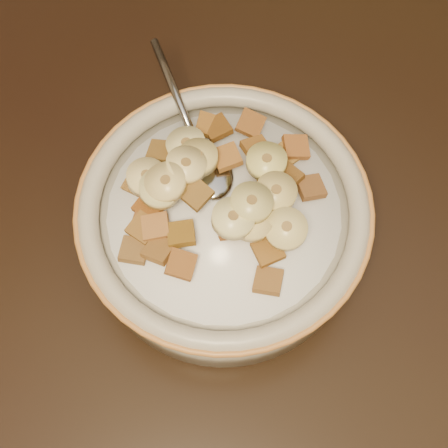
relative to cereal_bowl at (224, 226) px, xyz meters
The scene contains 45 objects.
floor 0.86m from the cereal_bowl, 23.28° to the left, with size 4.00×4.50×0.10m, color #422816.
cereal_bowl is the anchor object (origin of this frame).
milk 0.03m from the cereal_bowl, ahead, with size 0.18×0.18×0.00m, color white.
spoon 0.05m from the cereal_bowl, 150.86° to the left, with size 0.04×0.05×0.01m, color gray.
cereal_square_0 0.07m from the cereal_bowl, 121.61° to the right, with size 0.02×0.02×0.01m, color #98612B.
cereal_square_1 0.06m from the cereal_bowl, 27.82° to the left, with size 0.02×0.02×0.01m, color #945A33.
cereal_square_2 0.05m from the cereal_bowl, 152.74° to the right, with size 0.02×0.02×0.01m, color brown.
cereal_square_3 0.08m from the cereal_bowl, behind, with size 0.02×0.02×0.01m, color brown.
cereal_square_4 0.08m from the cereal_bowl, 159.69° to the right, with size 0.02×0.02×0.01m, color olive.
cereal_square_5 0.05m from the cereal_bowl, 34.37° to the right, with size 0.02×0.02×0.01m, color brown.
cereal_square_6 0.05m from the cereal_bowl, 25.25° to the left, with size 0.02×0.02×0.01m, color brown.
cereal_square_7 0.07m from the cereal_bowl, 84.15° to the right, with size 0.02×0.02×0.01m, color brown.
cereal_square_8 0.07m from the cereal_bowl, 133.09° to the right, with size 0.02×0.02×0.01m, color brown.
cereal_square_9 0.06m from the cereal_bowl, ahead, with size 0.02×0.02×0.01m, color brown.
cereal_square_10 0.09m from the cereal_bowl, 113.09° to the left, with size 0.02×0.02×0.01m, color #93561D.
cereal_square_11 0.09m from the cereal_bowl, 82.07° to the left, with size 0.02×0.02×0.01m, color brown.
cereal_square_12 0.06m from the cereal_bowl, 126.18° to the left, with size 0.02×0.02×0.01m, color #9C5D26.
cereal_square_13 0.08m from the cereal_bowl, 83.54° to the left, with size 0.02×0.02×0.01m, color olive.
cereal_square_14 0.06m from the cereal_bowl, 168.87° to the left, with size 0.02×0.02×0.01m, color brown.
cereal_square_15 0.08m from the cereal_bowl, 113.97° to the right, with size 0.02×0.02×0.01m, color brown.
cereal_square_16 0.05m from the cereal_bowl, ahead, with size 0.02×0.02×0.01m, color brown.
cereal_square_17 0.06m from the cereal_bowl, 64.63° to the left, with size 0.02×0.02×0.01m, color brown.
cereal_square_18 0.07m from the cereal_bowl, 65.57° to the left, with size 0.02×0.02×0.01m, color brown.
cereal_square_19 0.07m from the cereal_bowl, 102.86° to the left, with size 0.02×0.02×0.01m, color brown.
cereal_square_20 0.06m from the cereal_bowl, 103.42° to the right, with size 0.02×0.02×0.01m, color #8A611B.
cereal_square_21 0.07m from the cereal_bowl, 159.68° to the right, with size 0.02×0.02×0.01m, color brown.
cereal_square_22 0.08m from the cereal_bowl, 53.96° to the left, with size 0.02×0.02×0.01m, color brown.
cereal_square_23 0.07m from the cereal_bowl, 22.13° to the right, with size 0.02×0.02×0.01m, color brown.
cereal_square_24 0.08m from the cereal_bowl, 133.83° to the left, with size 0.02×0.02×0.01m, color brown.
cereal_square_25 0.07m from the cereal_bowl, 103.95° to the right, with size 0.02×0.02×0.01m, color brown.
cereal_square_26 0.08m from the cereal_bowl, 138.59° to the left, with size 0.02×0.02×0.01m, color brown.
cereal_square_27 0.07m from the cereal_bowl, 124.92° to the right, with size 0.02×0.02×0.01m, color brown.
cereal_square_28 0.07m from the cereal_bowl, 141.65° to the right, with size 0.02×0.02×0.01m, color brown.
banana_slice_0 0.06m from the cereal_bowl, 159.37° to the left, with size 0.03×0.03×0.01m, color #E0D171.
banana_slice_1 0.07m from the cereal_bowl, 82.22° to the left, with size 0.03×0.03×0.01m, color #DAD070.
banana_slice_2 0.07m from the cereal_bowl, 12.75° to the left, with size 0.03×0.03×0.01m, color #D8CE86.
banana_slice_3 0.07m from the cereal_bowl, 160.44° to the left, with size 0.03×0.03×0.01m, color #FCEEA8.
banana_slice_4 0.07m from the cereal_bowl, 149.45° to the right, with size 0.03×0.03×0.01m, color #E9E091.
banana_slice_5 0.07m from the cereal_bowl, 34.32° to the right, with size 0.03×0.03×0.01m, color #EFE494.
banana_slice_6 0.06m from the cereal_bowl, ahead, with size 0.03×0.03×0.01m, color #EAD476.
banana_slice_7 0.07m from the cereal_bowl, behind, with size 0.03×0.03×0.01m, color #FFE289.
banana_slice_8 0.07m from the cereal_bowl, ahead, with size 0.03×0.03×0.01m, color #E4CB89.
banana_slice_9 0.08m from the cereal_bowl, 160.38° to the right, with size 0.03×0.03×0.01m, color #F8E59D.
banana_slice_10 0.07m from the cereal_bowl, 43.37° to the left, with size 0.03×0.03×0.01m, color #CABE69.
banana_slice_11 0.07m from the cereal_bowl, 153.96° to the right, with size 0.03×0.03×0.01m, color #ECCA7B.
Camera 1 is at (-0.10, -0.26, 1.24)m, focal length 50.00 mm.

